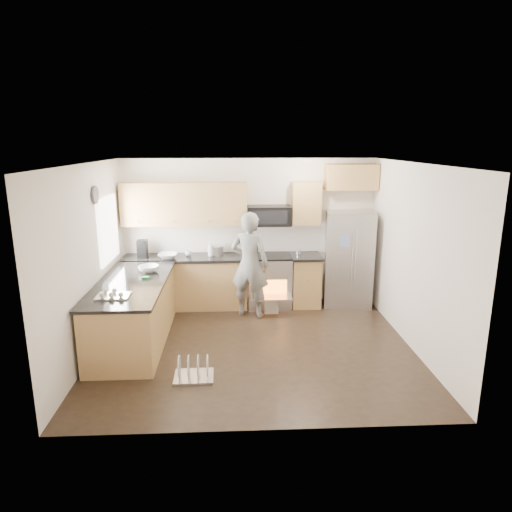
{
  "coord_description": "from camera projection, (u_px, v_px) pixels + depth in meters",
  "views": [
    {
      "loc": [
        -0.28,
        -6.09,
        2.87
      ],
      "look_at": [
        0.05,
        0.5,
        1.22
      ],
      "focal_mm": 32.0,
      "sensor_mm": 36.0,
      "label": 1
    }
  ],
  "objects": [
    {
      "name": "peninsula",
      "position": [
        134.0,
        312.0,
        6.66
      ],
      "size": [
        0.96,
        2.36,
        1.02
      ],
      "color": "#A88443",
      "rests_on": "ground"
    },
    {
      "name": "refrigerator",
      "position": [
        348.0,
        259.0,
        8.14
      ],
      "size": [
        0.92,
        0.76,
        1.69
      ],
      "rotation": [
        0.0,
        0.0,
        -0.15
      ],
      "color": "#B7B7BC",
      "rests_on": "ground"
    },
    {
      "name": "room_shell",
      "position": [
        251.0,
        232.0,
        6.22
      ],
      "size": [
        4.54,
        4.04,
        2.62
      ],
      "color": "white",
      "rests_on": "ground"
    },
    {
      "name": "ground",
      "position": [
        254.0,
        346.0,
        6.62
      ],
      "size": [
        4.5,
        4.5,
        0.0
      ],
      "primitive_type": "plane",
      "color": "black",
      "rests_on": "ground"
    },
    {
      "name": "person",
      "position": [
        250.0,
        265.0,
        7.56
      ],
      "size": [
        0.76,
        0.62,
        1.78
      ],
      "primitive_type": "imported",
      "rotation": [
        0.0,
        0.0,
        2.8
      ],
      "color": "gray",
      "rests_on": "ground"
    },
    {
      "name": "stove_range",
      "position": [
        269.0,
        269.0,
        8.11
      ],
      "size": [
        0.76,
        0.97,
        1.79
      ],
      "color": "#B7B7BC",
      "rests_on": "ground"
    },
    {
      "name": "back_cabinet_run",
      "position": [
        216.0,
        253.0,
        8.04
      ],
      "size": [
        4.45,
        0.64,
        2.5
      ],
      "color": "#A88443",
      "rests_on": "ground"
    },
    {
      "name": "dish_rack",
      "position": [
        194.0,
        372.0,
        5.7
      ],
      "size": [
        0.5,
        0.4,
        0.3
      ],
      "rotation": [
        0.0,
        0.0,
        0.02
      ],
      "color": "#B7B7BC",
      "rests_on": "ground"
    }
  ]
}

